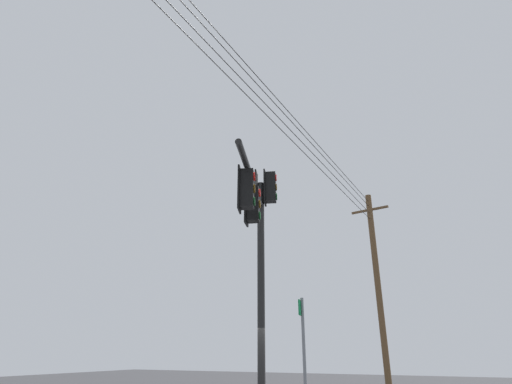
# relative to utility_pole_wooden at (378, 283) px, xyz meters

# --- Properties ---
(signal_mast_assembly) EXTENTS (3.98, 1.73, 6.95)m
(signal_mast_assembly) POSITION_rel_utility_pole_wooden_xyz_m (-14.19, 0.83, -0.50)
(signal_mast_assembly) COLOR black
(signal_mast_assembly) RESTS_ON ground
(utility_pole_wooden) EXTENTS (0.51, 2.22, 10.73)m
(utility_pole_wooden) POSITION_rel_utility_pole_wooden_xyz_m (0.00, 0.00, 0.00)
(utility_pole_wooden) COLOR brown
(utility_pole_wooden) RESTS_ON ground
(route_sign_primary) EXTENTS (0.36, 0.12, 3.03)m
(route_sign_primary) POSITION_rel_utility_pole_wooden_xyz_m (-14.78, -0.52, -3.67)
(route_sign_primary) COLOR slate
(route_sign_primary) RESTS_ON ground
(overhead_wire_span) EXTENTS (29.58, 2.36, 1.18)m
(overhead_wire_span) POSITION_rel_utility_pole_wooden_xyz_m (-14.79, 1.17, 4.29)
(overhead_wire_span) COLOR black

